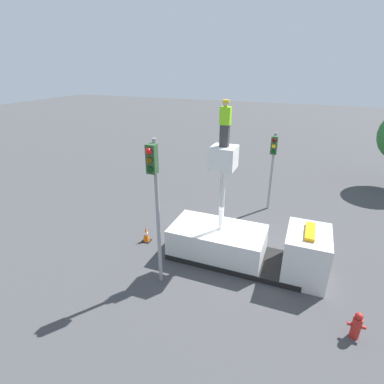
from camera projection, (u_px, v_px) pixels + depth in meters
ground_plane at (235, 259)px, 13.40m from camera, size 120.00×120.00×0.00m
bucket_truck at (245, 245)px, 12.91m from camera, size 6.63×2.33×5.09m
worker at (225, 124)px, 11.28m from camera, size 0.40×0.26×1.75m
traffic_light_pole at (155, 188)px, 10.39m from camera, size 0.34×0.57×5.80m
traffic_light_across at (273, 157)px, 16.71m from camera, size 0.34×0.57×4.59m
fire_hydrant at (357, 325)px, 9.42m from camera, size 0.53×0.29×0.97m
traffic_cone_rear at (146, 234)px, 14.62m from camera, size 0.41×0.41×0.78m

